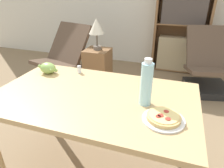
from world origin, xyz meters
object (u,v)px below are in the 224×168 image
(lounge_chair_far, at_px, (208,72))
(bookshelf, at_px, (181,29))
(side_table, at_px, (98,69))
(salt_shaker, at_px, (79,69))
(grape_bunch, at_px, (48,68))
(table_lamp, at_px, (97,28))
(pizza_on_plate, at_px, (164,118))
(lounge_chair_near, at_px, (63,66))
(drink_bottle, at_px, (146,84))

(lounge_chair_far, xyz_separation_m, bookshelf, (-0.45, 0.68, 0.46))
(bookshelf, bearing_deg, side_table, -134.37)
(salt_shaker, xyz_separation_m, lounge_chair_far, (1.21, 1.58, -0.49))
(grape_bunch, distance_m, table_lamp, 1.25)
(pizza_on_plate, relative_size, grape_bunch, 1.46)
(lounge_chair_near, relative_size, table_lamp, 2.15)
(drink_bottle, bearing_deg, lounge_chair_far, 72.01)
(bookshelf, relative_size, side_table, 2.76)
(lounge_chair_far, height_order, table_lamp, table_lamp)
(bookshelf, height_order, table_lamp, bookshelf)
(lounge_chair_far, distance_m, side_table, 1.59)
(grape_bunch, height_order, side_table, grape_bunch)
(side_table, distance_m, table_lamp, 0.59)
(drink_bottle, bearing_deg, bookshelf, 86.46)
(pizza_on_plate, xyz_separation_m, bookshelf, (0.03, 2.70, -0.02))
(lounge_chair_near, height_order, bookshelf, bookshelf)
(grape_bunch, xyz_separation_m, table_lamp, (-0.09, 1.24, 0.10))
(lounge_chair_near, xyz_separation_m, table_lamp, (0.56, 0.04, 0.60))
(drink_bottle, xyz_separation_m, lounge_chair_far, (0.61, 1.88, -0.60))
(drink_bottle, height_order, side_table, drink_bottle)
(lounge_chair_near, distance_m, bookshelf, 2.05)
(salt_shaker, height_order, bookshelf, bookshelf)
(pizza_on_plate, relative_size, drink_bottle, 0.78)
(grape_bunch, xyz_separation_m, side_table, (-0.09, 1.24, -0.50))
(grape_bunch, bearing_deg, table_lamp, 93.99)
(pizza_on_plate, height_order, grape_bunch, grape_bunch)
(salt_shaker, xyz_separation_m, side_table, (-0.32, 1.16, -0.48))
(bookshelf, relative_size, table_lamp, 3.86)
(pizza_on_plate, distance_m, table_lamp, 1.91)
(salt_shaker, xyz_separation_m, table_lamp, (-0.32, 1.16, 0.11))
(drink_bottle, relative_size, lounge_chair_far, 0.33)
(table_lamp, bearing_deg, side_table, -90.00)
(drink_bottle, height_order, bookshelf, bookshelf)
(pizza_on_plate, relative_size, salt_shaker, 3.69)
(lounge_chair_near, bearing_deg, bookshelf, 51.50)
(pizza_on_plate, distance_m, lounge_chair_far, 2.13)
(lounge_chair_near, height_order, lounge_chair_far, same)
(pizza_on_plate, height_order, side_table, pizza_on_plate)
(salt_shaker, height_order, table_lamp, table_lamp)
(pizza_on_plate, height_order, table_lamp, table_lamp)
(drink_bottle, bearing_deg, grape_bunch, 165.29)
(salt_shaker, bearing_deg, grape_bunch, -159.67)
(drink_bottle, xyz_separation_m, bookshelf, (0.16, 2.56, -0.14))
(drink_bottle, distance_m, bookshelf, 2.57)
(lounge_chair_near, bearing_deg, lounge_chair_far, 29.12)
(side_table, relative_size, table_lamp, 1.40)
(salt_shaker, distance_m, table_lamp, 1.20)
(pizza_on_plate, distance_m, side_table, 1.96)
(lounge_chair_near, bearing_deg, side_table, 20.87)
(lounge_chair_near, bearing_deg, drink_bottle, -27.17)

